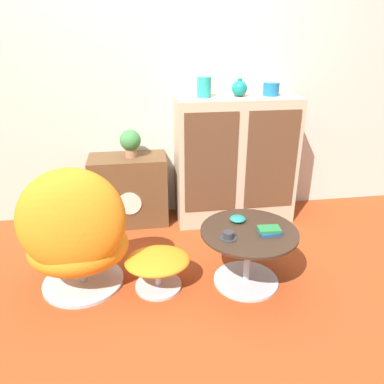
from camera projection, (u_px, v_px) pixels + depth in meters
name	position (u px, v px, depth m)	size (l,w,h in m)	color
ground_plane	(182.00, 297.00, 2.52)	(12.00, 12.00, 0.00)	#9E3D19
wall_back	(160.00, 74.00, 3.23)	(6.40, 0.06, 2.60)	beige
sideboard	(235.00, 160.00, 3.38)	(1.06, 0.45, 1.13)	tan
tv_console	(129.00, 190.00, 3.39)	(0.67, 0.37, 0.63)	brown
egg_chair	(76.00, 236.00, 2.43)	(0.69, 0.63, 0.92)	#B7B7BC
ottoman	(158.00, 264.00, 2.54)	(0.44, 0.38, 0.26)	#B7B7BC
coffee_table	(248.00, 250.00, 2.56)	(0.66, 0.66, 0.42)	#B7B7BC
vase_leftmost	(204.00, 87.00, 3.09)	(0.12, 0.12, 0.17)	teal
vase_inner_left	(239.00, 88.00, 3.13)	(0.13, 0.13, 0.15)	#147A75
vase_inner_right	(271.00, 89.00, 3.18)	(0.14, 0.14, 0.11)	#196699
potted_plant	(130.00, 142.00, 3.21)	(0.18, 0.18, 0.24)	#996B4C
teacup	(229.00, 236.00, 2.40)	(0.11, 0.11, 0.05)	#2D2D33
book_stack	(269.00, 231.00, 2.46)	(0.15, 0.11, 0.04)	#1E478C
bowl	(238.00, 219.00, 2.62)	(0.11, 0.11, 0.04)	#1E7A70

